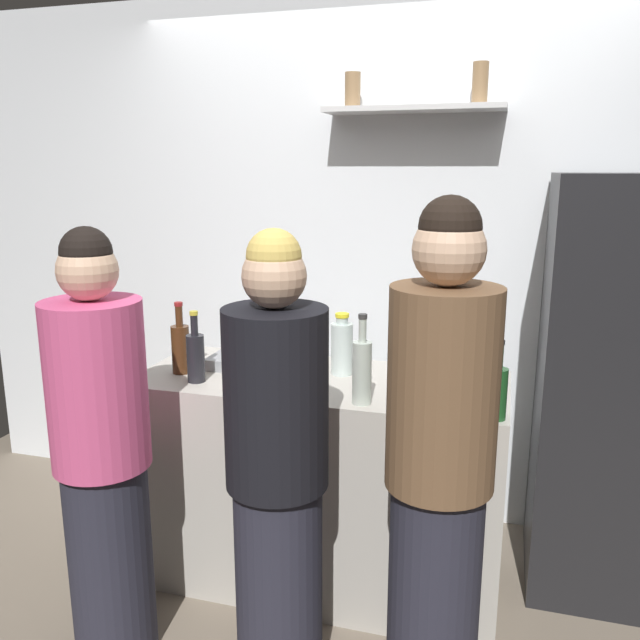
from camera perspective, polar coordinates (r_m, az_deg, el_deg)
The scene contains 13 objects.
back_wall_assembly at distance 3.29m, azimuth 6.07°, elevation 4.88°, with size 4.80×0.32×2.60m.
refrigerator at distance 2.99m, azimuth 25.00°, elevation -5.56°, with size 0.67×0.66×1.75m.
counter at distance 2.90m, azimuth -0.00°, elevation -13.75°, with size 1.53×0.64×0.92m, color #B7B2A8.
baking_pan at distance 2.89m, azimuth -6.13°, elevation -3.61°, with size 0.34×0.24×0.05m, color gray.
utensil_holder at distance 2.54m, azimuth 10.87°, elevation -5.21°, with size 0.10×0.10×0.22m.
wine_bottle_green_glass at distance 2.35m, azimuth 15.24°, elevation -5.97°, with size 0.07×0.07×0.28m.
wine_bottle_pale_glass at distance 2.41m, azimuth 3.69°, elevation -4.38°, with size 0.07×0.07×0.34m.
wine_bottle_amber_glass at distance 2.83m, azimuth -12.11°, elevation -2.31°, with size 0.08×0.08×0.31m.
wine_bottle_dark_glass at distance 2.70m, azimuth -10.83°, elevation -3.09°, with size 0.07×0.07×0.30m.
water_bottle_plastic at distance 2.75m, azimuth 1.93°, elevation -2.38°, with size 0.09×0.09×0.26m.
person_pink_top at distance 2.47m, azimuth -18.50°, elevation -11.23°, with size 0.34×0.34×1.59m.
person_blonde at distance 2.22m, azimuth -3.75°, elevation -13.33°, with size 0.34×0.34×1.60m.
person_brown_jacket at distance 2.13m, azimuth 10.37°, elevation -12.92°, with size 0.34×0.34×1.70m.
Camera 1 is at (0.57, -1.96, 1.77)m, focal length 36.56 mm.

